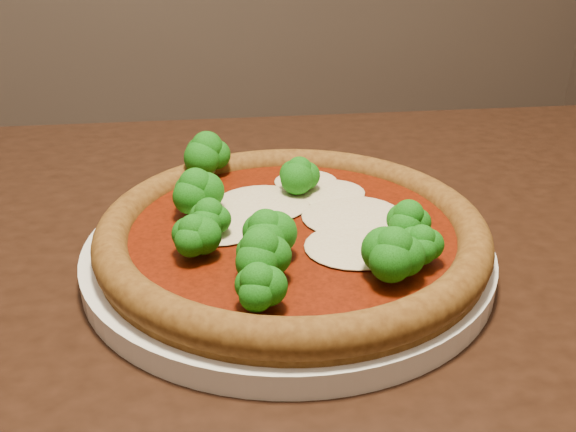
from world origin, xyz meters
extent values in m
cube|color=black|center=(0.16, -0.13, 0.73)|extent=(1.18, 0.99, 0.04)
cylinder|color=black|center=(0.69, 0.19, 0.35)|extent=(0.06, 0.06, 0.71)
cylinder|color=white|center=(0.18, -0.07, 0.76)|extent=(0.32, 0.32, 0.02)
cylinder|color=brown|center=(0.18, -0.08, 0.77)|extent=(0.29, 0.29, 0.01)
torus|color=brown|center=(0.18, -0.08, 0.78)|extent=(0.30, 0.30, 0.03)
cylinder|color=#671604|center=(0.18, -0.08, 0.78)|extent=(0.25, 0.25, 0.00)
ellipsoid|color=beige|center=(0.22, -0.12, 0.78)|extent=(0.08, 0.07, 0.01)
ellipsoid|color=beige|center=(0.22, -0.03, 0.78)|extent=(0.06, 0.06, 0.00)
ellipsoid|color=beige|center=(0.25, -0.11, 0.78)|extent=(0.05, 0.04, 0.00)
ellipsoid|color=beige|center=(0.23, -0.08, 0.78)|extent=(0.08, 0.07, 0.01)
ellipsoid|color=beige|center=(0.21, 0.00, 0.78)|extent=(0.06, 0.05, 0.00)
ellipsoid|color=beige|center=(0.16, -0.04, 0.78)|extent=(0.08, 0.07, 0.01)
ellipsoid|color=beige|center=(0.13, -0.07, 0.78)|extent=(0.06, 0.06, 0.01)
ellipsoid|color=#1C8B16|center=(0.25, -0.12, 0.80)|extent=(0.04, 0.04, 0.03)
ellipsoid|color=#1C8B16|center=(0.25, -0.15, 0.80)|extent=(0.03, 0.03, 0.03)
ellipsoid|color=#1C8B16|center=(0.13, -0.18, 0.80)|extent=(0.04, 0.04, 0.03)
ellipsoid|color=#1C8B16|center=(0.10, -0.11, 0.80)|extent=(0.04, 0.04, 0.03)
ellipsoid|color=#1C8B16|center=(0.20, -0.02, 0.80)|extent=(0.04, 0.04, 0.03)
ellipsoid|color=#1C8B16|center=(0.15, -0.12, 0.81)|extent=(0.04, 0.04, 0.04)
ellipsoid|color=#1C8B16|center=(0.14, -0.15, 0.81)|extent=(0.04, 0.04, 0.04)
ellipsoid|color=#1C8B16|center=(0.11, -0.04, 0.81)|extent=(0.05, 0.05, 0.04)
ellipsoid|color=#1C8B16|center=(0.23, -0.17, 0.81)|extent=(0.04, 0.04, 0.04)
ellipsoid|color=#1C8B16|center=(0.12, -0.08, 0.80)|extent=(0.04, 0.04, 0.03)
ellipsoid|color=#1C8B16|center=(0.13, 0.03, 0.81)|extent=(0.05, 0.05, 0.04)
camera|label=1|loc=(0.07, -0.50, 1.01)|focal=40.00mm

